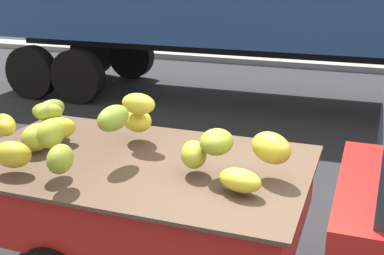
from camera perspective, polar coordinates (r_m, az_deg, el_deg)
name	(u,v)px	position (r m, az deg, el deg)	size (l,w,h in m)	color
curb_strip	(354,66)	(13.90, 17.97, 6.62)	(80.00, 0.80, 0.16)	gray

